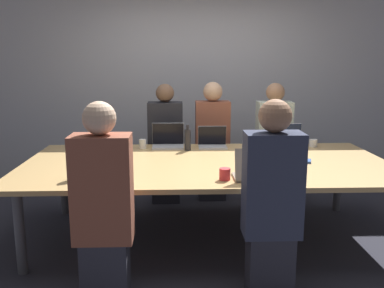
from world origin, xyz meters
TOP-DOWN VIEW (x-y plane):
  - ground_plane at (0.00, 0.00)m, footprint 24.00×24.00m
  - curtain_wall at (0.00, 1.95)m, footprint 12.00×0.06m
  - conference_table at (0.00, 0.00)m, footprint 3.38×1.69m
  - laptop_far_center at (0.11, 0.66)m, footprint 0.31×0.22m
  - person_far_center at (0.15, 1.14)m, footprint 0.40×0.24m
  - bottle_far_center at (-0.17, 0.51)m, footprint 0.07×0.07m
  - laptop_near_midright at (0.34, -0.61)m, footprint 0.34×0.26m
  - person_near_midright at (0.38, -1.02)m, footprint 0.40×0.24m
  - cup_near_midright at (0.10, -0.61)m, footprint 0.09×0.09m
  - laptop_far_midleft at (-0.37, 0.70)m, footprint 0.34×0.25m
  - person_far_midleft at (-0.41, 1.05)m, footprint 0.40×0.24m
  - cup_far_midleft at (-0.64, 0.63)m, footprint 0.07×0.07m
  - laptop_near_left at (-0.79, -0.69)m, footprint 0.33×0.26m
  - person_near_left at (-0.78, -1.07)m, footprint 0.40×0.24m
  - bottle_near_left at (-1.08, -0.54)m, footprint 0.08×0.08m
  - laptop_far_right at (0.92, 0.71)m, footprint 0.34×0.24m
  - person_far_right at (0.87, 1.07)m, footprint 0.40×0.24m
  - cup_far_right at (1.20, 0.65)m, footprint 0.09×0.09m
  - stapler at (0.42, -0.25)m, footprint 0.07×0.16m
  - notebook at (0.85, -0.02)m, footprint 0.25×0.19m

SIDE VIEW (x-z plane):
  - ground_plane at x=0.00m, z-range 0.00..0.00m
  - person_far_midleft at x=-0.41m, z-range -0.02..1.38m
  - person_far_right at x=0.87m, z-range -0.02..1.38m
  - person_near_left at x=-0.78m, z-range -0.02..1.39m
  - conference_table at x=0.00m, z-range 0.32..1.06m
  - person_far_center at x=0.15m, z-range -0.02..1.40m
  - person_near_midright at x=0.38m, z-range -0.02..1.40m
  - notebook at x=0.85m, z-range 0.74..0.76m
  - stapler at x=0.42m, z-range 0.74..0.79m
  - cup_far_right at x=1.20m, z-range 0.74..0.82m
  - cup_near_midright at x=0.10m, z-range 0.74..0.83m
  - cup_far_midleft at x=-0.64m, z-range 0.74..0.84m
  - laptop_far_center at x=0.11m, z-range 0.69..0.92m
  - laptop_far_right at x=0.92m, z-range 0.69..0.93m
  - laptop_far_midleft at x=-0.37m, z-range 0.68..0.94m
  - laptop_near_midright at x=0.34m, z-range 0.68..0.94m
  - laptop_near_left at x=-0.79m, z-range 0.68..0.94m
  - bottle_near_left at x=-1.08m, z-range 0.72..0.95m
  - bottle_far_center at x=-0.17m, z-range 0.72..0.99m
  - curtain_wall at x=0.00m, z-range 0.00..2.80m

